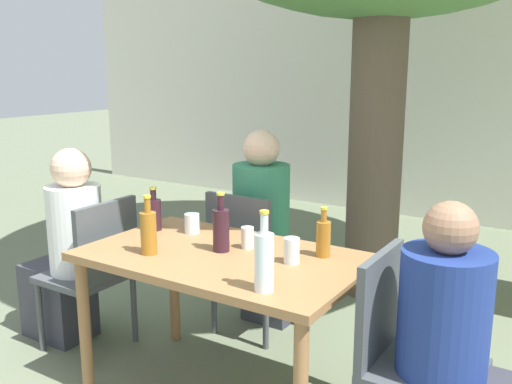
{
  "coord_description": "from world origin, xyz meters",
  "views": [
    {
      "loc": [
        1.54,
        -2.13,
        1.65
      ],
      "look_at": [
        0.0,
        0.3,
        1.01
      ],
      "focal_mm": 40.0,
      "sensor_mm": 36.0,
      "label": 1
    }
  ],
  "objects_px": {
    "patio_chair_0": "(95,266)",
    "patio_chair_1": "(404,348)",
    "patio_chair_2": "(248,255)",
    "dining_table_front": "(223,272)",
    "person_seated_2": "(268,237)",
    "water_bottle_3": "(264,260)",
    "person_seated_1": "(464,365)",
    "wine_bottle_1": "(154,213)",
    "drinking_glass_1": "(247,238)",
    "person_seated_0": "(67,257)",
    "amber_bottle_2": "(148,231)",
    "drinking_glass_2": "(292,250)",
    "wine_bottle_0": "(221,229)",
    "drinking_glass_0": "(192,223)",
    "amber_bottle_4": "(323,237)"
  },
  "relations": [
    {
      "from": "patio_chair_0",
      "to": "patio_chair_1",
      "type": "height_order",
      "value": "same"
    },
    {
      "from": "patio_chair_2",
      "to": "dining_table_front",
      "type": "bearing_deg",
      "value": 112.96
    },
    {
      "from": "person_seated_2",
      "to": "water_bottle_3",
      "type": "distance_m",
      "value": 1.37
    },
    {
      "from": "patio_chair_1",
      "to": "person_seated_2",
      "type": "height_order",
      "value": "person_seated_2"
    },
    {
      "from": "person_seated_1",
      "to": "wine_bottle_1",
      "type": "distance_m",
      "value": 1.75
    },
    {
      "from": "patio_chair_2",
      "to": "drinking_glass_1",
      "type": "distance_m",
      "value": 0.67
    },
    {
      "from": "person_seated_0",
      "to": "amber_bottle_2",
      "type": "relative_size",
      "value": 4.12
    },
    {
      "from": "patio_chair_2",
      "to": "person_seated_2",
      "type": "distance_m",
      "value": 0.24
    },
    {
      "from": "person_seated_2",
      "to": "drinking_glass_1",
      "type": "bearing_deg",
      "value": 113.91
    },
    {
      "from": "patio_chair_0",
      "to": "amber_bottle_2",
      "type": "distance_m",
      "value": 0.73
    },
    {
      "from": "drinking_glass_2",
      "to": "patio_chair_2",
      "type": "bearing_deg",
      "value": 136.96
    },
    {
      "from": "dining_table_front",
      "to": "drinking_glass_1",
      "type": "xyz_separation_m",
      "value": [
        0.05,
        0.14,
        0.15
      ]
    },
    {
      "from": "drinking_glass_1",
      "to": "person_seated_1",
      "type": "bearing_deg",
      "value": -7.11
    },
    {
      "from": "wine_bottle_0",
      "to": "drinking_glass_2",
      "type": "relative_size",
      "value": 2.45
    },
    {
      "from": "person_seated_0",
      "to": "wine_bottle_1",
      "type": "bearing_deg",
      "value": 102.95
    },
    {
      "from": "person_seated_2",
      "to": "water_bottle_3",
      "type": "xyz_separation_m",
      "value": [
        0.68,
        -1.15,
        0.31
      ]
    },
    {
      "from": "patio_chair_0",
      "to": "wine_bottle_1",
      "type": "distance_m",
      "value": 0.5
    },
    {
      "from": "water_bottle_3",
      "to": "person_seated_2",
      "type": "bearing_deg",
      "value": 120.58
    },
    {
      "from": "water_bottle_3",
      "to": "drinking_glass_0",
      "type": "height_order",
      "value": "water_bottle_3"
    },
    {
      "from": "dining_table_front",
      "to": "patio_chair_1",
      "type": "xyz_separation_m",
      "value": [
        0.91,
        0.0,
        -0.15
      ]
    },
    {
      "from": "dining_table_front",
      "to": "drinking_glass_2",
      "type": "xyz_separation_m",
      "value": [
        0.34,
        0.07,
        0.15
      ]
    },
    {
      "from": "amber_bottle_2",
      "to": "patio_chair_1",
      "type": "bearing_deg",
      "value": 8.84
    },
    {
      "from": "wine_bottle_0",
      "to": "drinking_glass_0",
      "type": "distance_m",
      "value": 0.36
    },
    {
      "from": "wine_bottle_0",
      "to": "water_bottle_3",
      "type": "bearing_deg",
      "value": -35.72
    },
    {
      "from": "wine_bottle_0",
      "to": "person_seated_2",
      "type": "bearing_deg",
      "value": 105.93
    },
    {
      "from": "patio_chair_1",
      "to": "water_bottle_3",
      "type": "distance_m",
      "value": 0.68
    },
    {
      "from": "patio_chair_0",
      "to": "patio_chair_2",
      "type": "relative_size",
      "value": 1.0
    },
    {
      "from": "drinking_glass_1",
      "to": "wine_bottle_1",
      "type": "bearing_deg",
      "value": -179.83
    },
    {
      "from": "person_seated_1",
      "to": "patio_chair_1",
      "type": "bearing_deg",
      "value": 90.0
    },
    {
      "from": "person_seated_0",
      "to": "drinking_glass_1",
      "type": "xyz_separation_m",
      "value": [
        1.2,
        0.14,
        0.28
      ]
    },
    {
      "from": "wine_bottle_0",
      "to": "drinking_glass_1",
      "type": "height_order",
      "value": "wine_bottle_0"
    },
    {
      "from": "patio_chair_2",
      "to": "person_seated_2",
      "type": "height_order",
      "value": "person_seated_2"
    },
    {
      "from": "patio_chair_0",
      "to": "amber_bottle_4",
      "type": "distance_m",
      "value": 1.39
    },
    {
      "from": "patio_chair_1",
      "to": "dining_table_front",
      "type": "bearing_deg",
      "value": 90.0
    },
    {
      "from": "person_seated_0",
      "to": "wine_bottle_1",
      "type": "distance_m",
      "value": 0.68
    },
    {
      "from": "patio_chair_0",
      "to": "dining_table_front",
      "type": "bearing_deg",
      "value": 90.0
    },
    {
      "from": "person_seated_0",
      "to": "person_seated_1",
      "type": "height_order",
      "value": "person_seated_0"
    },
    {
      "from": "water_bottle_3",
      "to": "drinking_glass_0",
      "type": "distance_m",
      "value": 0.9
    },
    {
      "from": "water_bottle_3",
      "to": "amber_bottle_4",
      "type": "xyz_separation_m",
      "value": [
        0.01,
        0.51,
        -0.04
      ]
    },
    {
      "from": "person_seated_1",
      "to": "drinking_glass_0",
      "type": "xyz_separation_m",
      "value": [
        -1.49,
        0.2,
        0.3
      ]
    },
    {
      "from": "water_bottle_3",
      "to": "drinking_glass_0",
      "type": "relative_size",
      "value": 3.15
    },
    {
      "from": "dining_table_front",
      "to": "wine_bottle_0",
      "type": "height_order",
      "value": "wine_bottle_0"
    },
    {
      "from": "wine_bottle_0",
      "to": "drinking_glass_0",
      "type": "bearing_deg",
      "value": 152.22
    },
    {
      "from": "patio_chair_1",
      "to": "amber_bottle_4",
      "type": "distance_m",
      "value": 0.63
    },
    {
      "from": "person_seated_2",
      "to": "amber_bottle_2",
      "type": "height_order",
      "value": "person_seated_2"
    },
    {
      "from": "person_seated_1",
      "to": "wine_bottle_1",
      "type": "bearing_deg",
      "value": 85.49
    },
    {
      "from": "drinking_glass_0",
      "to": "patio_chair_1",
      "type": "bearing_deg",
      "value": -9.03
    },
    {
      "from": "amber_bottle_4",
      "to": "wine_bottle_0",
      "type": "bearing_deg",
      "value": -157.05
    },
    {
      "from": "drinking_glass_1",
      "to": "water_bottle_3",
      "type": "bearing_deg",
      "value": -49.74
    },
    {
      "from": "dining_table_front",
      "to": "person_seated_0",
      "type": "distance_m",
      "value": 1.15
    }
  ]
}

